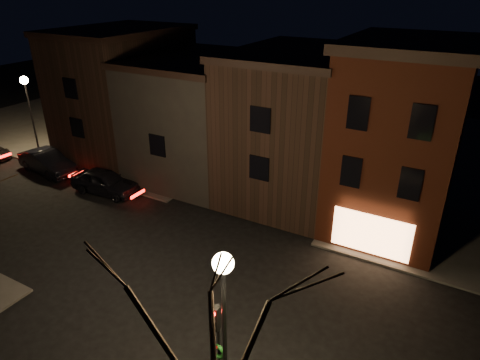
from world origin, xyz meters
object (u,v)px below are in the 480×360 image
Objects in this scene: street_lamp_near at (224,296)px; parked_car_a at (105,182)px; street_lamp_far at (27,95)px; bare_tree_right at (214,349)px; traffic_signal at (217,338)px; parked_car_b at (47,162)px.

parked_car_a is (-15.75, 10.18, -4.35)m from street_lamp_near.
bare_tree_right reaches higher than street_lamp_far.
bare_tree_right is at bearing -57.59° from traffic_signal.
street_lamp_far is 30.32m from bare_tree_right.
street_lamp_near is 2.98m from bare_tree_right.
street_lamp_near is 0.76× the size of bare_tree_right.
traffic_signal is 0.48× the size of bare_tree_right.
parked_car_b is at bearing 154.45° from street_lamp_near.
bare_tree_right is 21.90m from parked_car_a.
street_lamp_near reaches higher than parked_car_b.
street_lamp_far is (-25.20, 12.20, 0.00)m from street_lamp_near.
bare_tree_right reaches higher than parked_car_a.
bare_tree_right is at bearing -131.18° from parked_car_a.
traffic_signal is (24.60, -11.71, -2.37)m from street_lamp_far.
street_lamp_far reaches higher than parked_car_b.
parked_car_b is at bearing -27.73° from street_lamp_far.
street_lamp_near is at bearing 117.47° from bare_tree_right.
bare_tree_right is (1.30, -2.50, 0.97)m from street_lamp_near.
bare_tree_right is 27.17m from parked_car_b.
traffic_signal reaches higher than parked_car_a.
street_lamp_near is at bearing -108.62° from parked_car_b.
parked_car_b is (-23.27, 13.00, -5.29)m from bare_tree_right.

